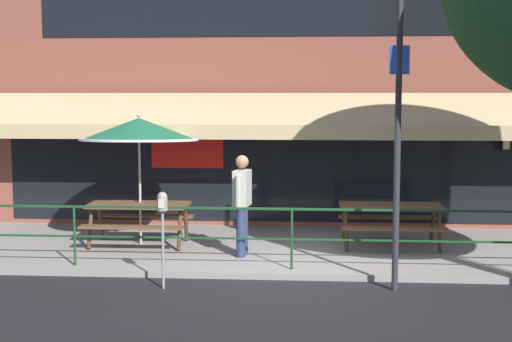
% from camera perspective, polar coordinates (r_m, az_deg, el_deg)
% --- Properties ---
extents(ground_plane, '(120.00, 120.00, 0.00)m').
position_cam_1_polar(ground_plane, '(10.97, 2.83, -8.74)').
color(ground_plane, black).
extents(patio_deck, '(15.00, 4.00, 0.10)m').
position_cam_1_polar(patio_deck, '(12.90, 3.03, -6.25)').
color(patio_deck, gray).
rests_on(patio_deck, ground).
extents(restaurant_building, '(15.00, 1.60, 6.72)m').
position_cam_1_polar(restaurant_building, '(14.83, 3.27, 8.14)').
color(restaurant_building, brown).
rests_on(restaurant_building, ground).
extents(patio_railing, '(13.84, 0.04, 0.97)m').
position_cam_1_polar(patio_railing, '(11.08, 2.89, -4.34)').
color(patio_railing, '#194723').
rests_on(patio_railing, patio_deck).
extents(picnic_table_left, '(1.80, 1.42, 0.76)m').
position_cam_1_polar(picnic_table_left, '(13.01, -9.37, -3.27)').
color(picnic_table_left, brown).
rests_on(picnic_table_left, patio_deck).
extents(picnic_table_centre, '(1.80, 1.42, 0.76)m').
position_cam_1_polar(picnic_table_centre, '(12.92, 10.72, -3.37)').
color(picnic_table_centre, brown).
rests_on(picnic_table_centre, patio_deck).
extents(patio_umbrella_left, '(2.14, 2.14, 2.38)m').
position_cam_1_polar(patio_umbrella_left, '(12.98, -9.35, 3.25)').
color(patio_umbrella_left, '#B7B2A8').
rests_on(patio_umbrella_left, patio_deck).
extents(pedestrian_walking, '(0.30, 0.61, 1.71)m').
position_cam_1_polar(pedestrian_walking, '(11.94, -1.12, -2.33)').
color(pedestrian_walking, navy).
rests_on(pedestrian_walking, patio_deck).
extents(parking_meter_near, '(0.15, 0.16, 1.42)m').
position_cam_1_polar(parking_meter_near, '(10.36, -7.50, -3.17)').
color(parking_meter_near, gray).
rests_on(parking_meter_near, ground).
extents(street_sign_pole, '(0.28, 0.09, 4.57)m').
position_cam_1_polar(street_sign_pole, '(10.24, 11.28, 3.39)').
color(street_sign_pole, '#2D2D33').
rests_on(street_sign_pole, ground).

